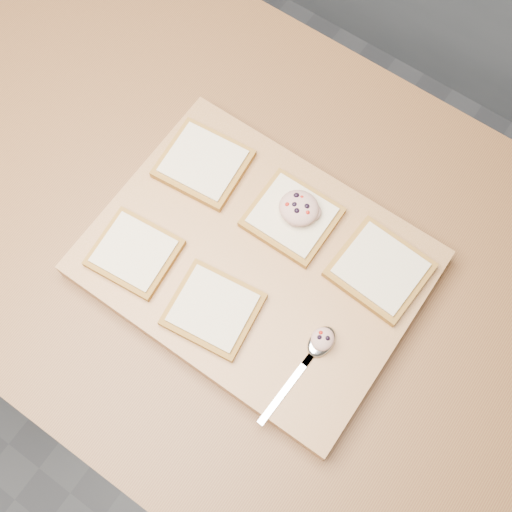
{
  "coord_description": "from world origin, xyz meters",
  "views": [
    {
      "loc": [
        0.3,
        -0.3,
        1.83
      ],
      "look_at": [
        0.11,
        -0.03,
        0.95
      ],
      "focal_mm": 45.0,
      "sensor_mm": 36.0,
      "label": 1
    }
  ],
  "objects": [
    {
      "name": "spoon_salad",
      "position": [
        0.26,
        -0.08,
        0.96
      ],
      "size": [
        0.03,
        0.04,
        0.02
      ],
      "color": "tan",
      "rests_on": "spoon"
    },
    {
      "name": "bread_near_left",
      "position": [
        -0.04,
        -0.13,
        0.95
      ],
      "size": [
        0.12,
        0.12,
        0.02
      ],
      "color": "#A4772A",
      "rests_on": "cutting_board"
    },
    {
      "name": "spoon",
      "position": [
        0.26,
        -0.09,
        0.94
      ],
      "size": [
        0.04,
        0.17,
        0.01
      ],
      "color": "silver",
      "rests_on": "cutting_board"
    },
    {
      "name": "ground",
      "position": [
        0.0,
        0.0,
        0.0
      ],
      "size": [
        4.0,
        4.0,
        0.0
      ],
      "primitive_type": "plane",
      "color": "#515459",
      "rests_on": "ground"
    },
    {
      "name": "island_counter",
      "position": [
        0.0,
        0.0,
        0.45
      ],
      "size": [
        2.0,
        0.8,
        0.9
      ],
      "color": "slate",
      "rests_on": "ground"
    },
    {
      "name": "bread_far_left",
      "position": [
        -0.05,
        0.05,
        0.95
      ],
      "size": [
        0.14,
        0.13,
        0.02
      ],
      "color": "#A4772A",
      "rests_on": "cutting_board"
    },
    {
      "name": "tuna_salad_dollop",
      "position": [
        0.12,
        0.06,
        0.97
      ],
      "size": [
        0.06,
        0.06,
        0.03
      ],
      "color": "tan",
      "rests_on": "bread_far_center"
    },
    {
      "name": "bread_near_center",
      "position": [
        0.11,
        -0.13,
        0.95
      ],
      "size": [
        0.13,
        0.12,
        0.02
      ],
      "color": "#A4772A",
      "rests_on": "cutting_board"
    },
    {
      "name": "bread_far_right",
      "position": [
        0.27,
        0.06,
        0.95
      ],
      "size": [
        0.13,
        0.12,
        0.02
      ],
      "color": "#A4772A",
      "rests_on": "cutting_board"
    },
    {
      "name": "cutting_board",
      "position": [
        0.11,
        -0.03,
        0.92
      ],
      "size": [
        0.48,
        0.36,
        0.04
      ],
      "primitive_type": "cube",
      "color": "#A77447",
      "rests_on": "island_counter"
    },
    {
      "name": "bread_far_center",
      "position": [
        0.12,
        0.06,
        0.95
      ],
      "size": [
        0.12,
        0.11,
        0.02
      ],
      "color": "#A4772A",
      "rests_on": "cutting_board"
    }
  ]
}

